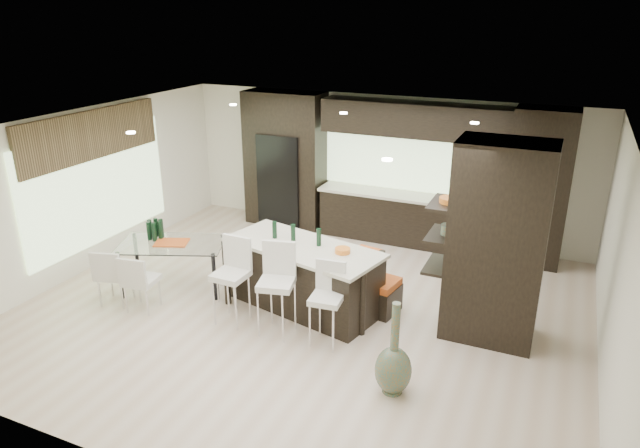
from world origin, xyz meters
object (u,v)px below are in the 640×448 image
at_px(kitchen_island, 303,276).
at_px(floor_vase, 394,349).
at_px(dining_table, 174,266).
at_px(chair_near, 142,284).
at_px(chair_far, 115,278).
at_px(stool_right, 326,313).
at_px(chair_end, 234,277).
at_px(stool_left, 231,290).
at_px(stool_mid, 277,299).
at_px(bench, 355,288).

relative_size(kitchen_island, floor_vase, 2.01).
relative_size(dining_table, chair_near, 1.95).
bearing_deg(chair_far, chair_near, -14.48).
height_order(stool_right, chair_far, stool_right).
xyz_separation_m(chair_far, chair_end, (1.61, 0.76, -0.01)).
distance_m(stool_left, stool_mid, 0.72).
distance_m(stool_right, dining_table, 2.90).
distance_m(chair_near, chair_end, 1.34).
bearing_deg(floor_vase, chair_near, 174.42).
distance_m(stool_right, chair_near, 2.86).
bearing_deg(chair_far, dining_table, 41.61).
bearing_deg(kitchen_island, stool_left, -117.84).
relative_size(kitchen_island, stool_right, 2.55).
height_order(chair_near, chair_end, chair_near).
distance_m(stool_mid, bench, 1.42).
distance_m(kitchen_island, bench, 0.81).
height_order(dining_table, chair_near, chair_near).
relative_size(stool_mid, dining_table, 0.65).
relative_size(dining_table, chair_far, 1.92).
distance_m(stool_left, chair_end, 0.62).
xyz_separation_m(chair_near, chair_far, (-0.50, -0.00, 0.01)).
bearing_deg(bench, chair_far, -146.76).
relative_size(kitchen_island, bench, 1.75).
distance_m(stool_left, dining_table, 1.51).
bearing_deg(stool_right, bench, 86.05).
bearing_deg(chair_near, chair_end, 26.12).
xyz_separation_m(stool_left, dining_table, (-1.41, 0.53, -0.12)).
distance_m(stool_mid, stool_right, 0.73).
distance_m(chair_near, chair_far, 0.50).
bearing_deg(floor_vase, bench, 122.36).
height_order(stool_mid, dining_table, stool_mid).
height_order(stool_mid, chair_far, stool_mid).
bearing_deg(stool_mid, dining_table, 151.79).
bearing_deg(chair_near, chair_far, 172.14).
bearing_deg(chair_end, dining_table, 102.80).
bearing_deg(chair_far, stool_right, -10.67).
bearing_deg(chair_near, kitchen_island, 18.06).
bearing_deg(stool_right, stool_mid, 176.21).
bearing_deg(floor_vase, stool_mid, 161.76).
bearing_deg(dining_table, stool_left, -42.58).
relative_size(chair_near, chair_end, 1.01).
height_order(bench, chair_end, chair_end).
height_order(stool_mid, bench, stool_mid).
xyz_separation_m(bench, chair_near, (-2.81, -1.43, 0.15)).
distance_m(stool_mid, chair_end, 1.16).
height_order(kitchen_island, chair_far, kitchen_island).
height_order(stool_left, bench, stool_left).
height_order(chair_near, chair_far, chair_far).
height_order(stool_right, chair_end, stool_right).
bearing_deg(stool_left, chair_end, 120.84).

